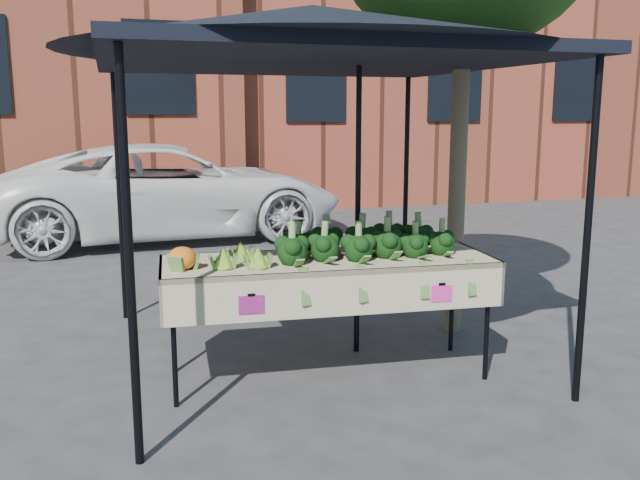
{
  "coord_description": "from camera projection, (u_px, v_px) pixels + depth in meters",
  "views": [
    {
      "loc": [
        -1.41,
        -4.57,
        1.95
      ],
      "look_at": [
        0.07,
        0.28,
        1.0
      ],
      "focal_mm": 38.49,
      "sensor_mm": 36.0,
      "label": 1
    }
  ],
  "objects": [
    {
      "name": "table",
      "position": [
        328.0,
        318.0,
        5.07
      ],
      "size": [
        2.46,
        0.99,
        0.9
      ],
      "color": "#C2B392",
      "rests_on": "ground"
    },
    {
      "name": "broccoli_heap",
      "position": [
        362.0,
        238.0,
        5.06
      ],
      "size": [
        1.38,
        0.58,
        0.27
      ],
      "primitive_type": "ellipsoid",
      "color": "black",
      "rests_on": "table"
    },
    {
      "name": "cauliflower_pair",
      "position": [
        182.0,
        256.0,
        4.62
      ],
      "size": [
        0.21,
        0.21,
        0.19
      ],
      "primitive_type": "ellipsoid",
      "color": "orange",
      "rests_on": "table"
    },
    {
      "name": "vehicle",
      "position": [
        166.0,
        65.0,
        10.3
      ],
      "size": [
        1.6,
        2.51,
        5.28
      ],
      "primitive_type": "imported",
      "rotation": [
        0.0,
        0.0,
        1.62
      ],
      "color": "white",
      "rests_on": "ground"
    },
    {
      "name": "street_tree",
      "position": [
        461.0,
        88.0,
        5.8
      ],
      "size": [
        2.18,
        2.18,
        4.29
      ],
      "primitive_type": null,
      "color": "#1E4C14",
      "rests_on": "ground"
    },
    {
      "name": "canopy",
      "position": [
        313.0,
        186.0,
        5.4
      ],
      "size": [
        3.16,
        3.16,
        2.74
      ],
      "primitive_type": null,
      "color": "black",
      "rests_on": "ground"
    },
    {
      "name": "romanesco_cluster",
      "position": [
        238.0,
        250.0,
        4.76
      ],
      "size": [
        0.44,
        0.48,
        0.21
      ],
      "primitive_type": "ellipsoid",
      "color": "#8BBB30",
      "rests_on": "table"
    },
    {
      "name": "ground",
      "position": [
        322.0,
        380.0,
        5.06
      ],
      "size": [
        90.0,
        90.0,
        0.0
      ],
      "primitive_type": "plane",
      "color": "#313133"
    },
    {
      "name": "building_right",
      "position": [
        435.0,
        23.0,
        18.03
      ],
      "size": [
        12.0,
        8.0,
        8.5
      ],
      "primitive_type": "cube",
      "color": "brown",
      "rests_on": "ground"
    }
  ]
}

